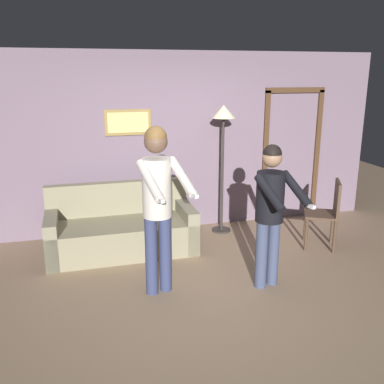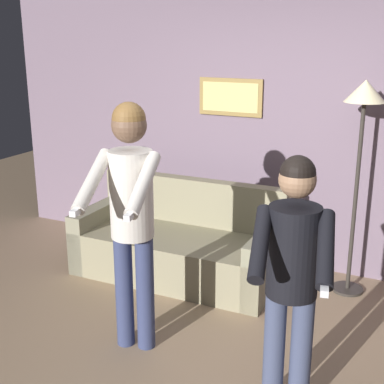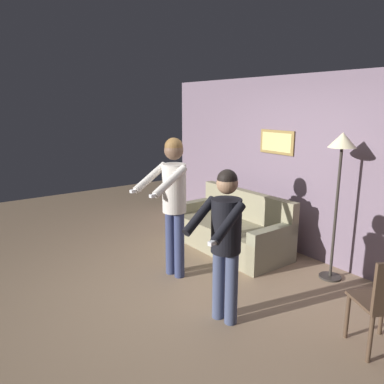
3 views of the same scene
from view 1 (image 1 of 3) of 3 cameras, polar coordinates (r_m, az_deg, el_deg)
name	(u,v)px [view 1 (image 1 of 3)]	position (r m, az deg, el deg)	size (l,w,h in m)	color
ground_plane	(214,290)	(4.81, 3.01, -12.92)	(12.00, 12.00, 0.00)	#9B7E61
back_wall_assembly	(174,143)	(6.31, -2.47, 6.55)	(6.40, 0.10, 2.60)	slate
couch	(121,231)	(5.75, -9.39, -5.13)	(1.91, 0.87, 0.87)	gray
torchiere_lamp	(223,127)	(6.10, 4.20, 8.63)	(0.34, 0.34, 1.86)	#332D28
person_standing_left	(158,195)	(4.36, -4.59, -0.35)	(0.53, 0.73, 1.79)	navy
person_standing_right	(271,205)	(4.61, 10.46, -1.69)	(0.52, 0.61, 1.59)	#414A69
dining_chair_distant	(328,210)	(5.98, 17.66, -2.33)	(0.57, 0.57, 0.93)	#4C3828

